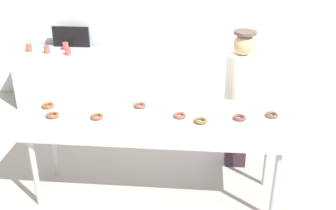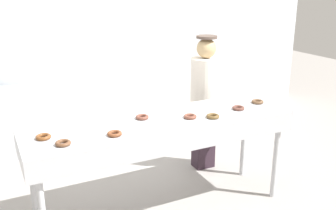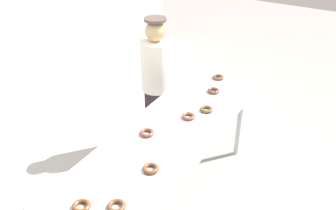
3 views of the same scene
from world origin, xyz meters
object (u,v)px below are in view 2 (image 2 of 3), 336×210
chocolate_donut_3 (115,134)px  chocolate_donut_6 (63,143)px  fryer_conveyor (163,129)px  chocolate_donut_7 (257,102)px  chocolate_donut_1 (190,116)px  worker_baker (205,95)px  chocolate_donut_0 (213,116)px  chocolate_donut_4 (43,137)px  chocolate_donut_2 (238,108)px  chocolate_donut_5 (142,117)px

chocolate_donut_3 → chocolate_donut_6: same height
fryer_conveyor → chocolate_donut_7: chocolate_donut_7 is taller
chocolate_donut_1 → chocolate_donut_3: same height
chocolate_donut_6 → worker_baker: 2.02m
chocolate_donut_0 → worker_baker: worker_baker is taller
fryer_conveyor → chocolate_donut_6: 0.98m
chocolate_donut_4 → chocolate_donut_7: bearing=-0.2°
chocolate_donut_3 → chocolate_donut_6: bearing=-178.9°
chocolate_donut_1 → chocolate_donut_2: (0.56, 0.01, 0.00)m
chocolate_donut_0 → chocolate_donut_7: bearing=14.9°
chocolate_donut_2 → chocolate_donut_5: same height
chocolate_donut_5 → worker_baker: worker_baker is taller
chocolate_donut_6 → chocolate_donut_7: 2.09m
chocolate_donut_7 → worker_baker: worker_baker is taller
chocolate_donut_2 → chocolate_donut_3: 1.34m
worker_baker → chocolate_donut_5: bearing=44.7°
chocolate_donut_3 → chocolate_donut_1: bearing=6.9°
fryer_conveyor → worker_baker: bearing=37.4°
chocolate_donut_2 → worker_baker: size_ratio=0.08×
chocolate_donut_3 → chocolate_donut_4: size_ratio=1.00×
fryer_conveyor → worker_baker: size_ratio=1.57×
chocolate_donut_2 → chocolate_donut_0: bearing=-165.2°
chocolate_donut_6 → chocolate_donut_7: same height
fryer_conveyor → chocolate_donut_4: 1.08m
chocolate_donut_0 → chocolate_donut_7: size_ratio=1.00×
chocolate_donut_7 → chocolate_donut_2: bearing=-164.9°
chocolate_donut_1 → chocolate_donut_3: bearing=-173.1°
chocolate_donut_3 → chocolate_donut_4: same height
chocolate_donut_0 → chocolate_donut_4: same height
chocolate_donut_1 → chocolate_donut_2: 0.56m
chocolate_donut_1 → worker_baker: 0.98m
chocolate_donut_4 → chocolate_donut_6: (0.12, -0.20, 0.00)m
chocolate_donut_3 → chocolate_donut_5: (0.37, 0.28, 0.00)m
chocolate_donut_3 → chocolate_donut_4: bearing=160.6°
worker_baker → chocolate_donut_6: bearing=41.1°
fryer_conveyor → worker_baker: (0.88, 0.67, 0.05)m
chocolate_donut_3 → worker_baker: bearing=31.0°
fryer_conveyor → chocolate_donut_5: 0.22m
chocolate_donut_3 → worker_baker: worker_baker is taller
chocolate_donut_1 → worker_baker: size_ratio=0.08×
chocolate_donut_2 → chocolate_donut_3: bearing=-175.7°
fryer_conveyor → chocolate_donut_6: chocolate_donut_6 is taller
fryer_conveyor → chocolate_donut_7: 1.13m
chocolate_donut_1 → chocolate_donut_5: same height
chocolate_donut_6 → worker_baker: bearing=24.9°
fryer_conveyor → chocolate_donut_2: 0.82m
chocolate_donut_1 → chocolate_donut_4: 1.33m
chocolate_donut_3 → chocolate_donut_7: bearing=6.4°
chocolate_donut_0 → chocolate_donut_3: size_ratio=1.00×
fryer_conveyor → chocolate_donut_2: bearing=-5.1°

